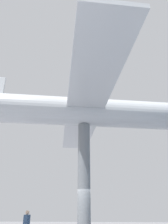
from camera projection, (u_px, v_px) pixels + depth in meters
The scene contains 3 objects.
support_pylon_central at pixel (84, 180), 10.75m from camera, with size 0.63×0.63×5.86m.
suspended_airplane at pixel (88, 112), 12.37m from camera, with size 14.26×13.22×2.73m.
visitor_person at pixel (26, 223), 13.09m from camera, with size 0.40×0.46×1.64m.
Camera 1 is at (11.07, 1.45, 1.40)m, focal length 35.00 mm.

